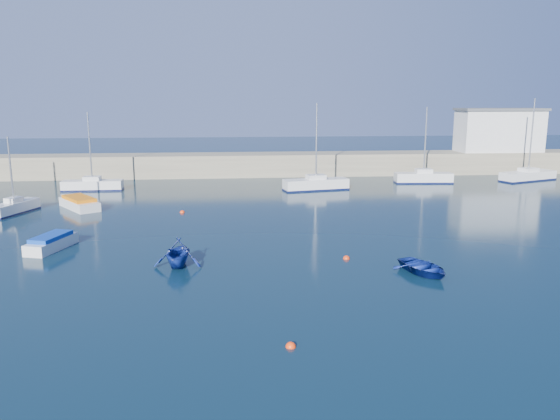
{
  "coord_description": "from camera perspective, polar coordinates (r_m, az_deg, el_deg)",
  "views": [
    {
      "loc": [
        -3.14,
        -18.97,
        9.25
      ],
      "look_at": [
        0.24,
        17.66,
        1.6
      ],
      "focal_mm": 35.0,
      "sensor_mm": 36.0,
      "label": 1
    }
  ],
  "objects": [
    {
      "name": "sailboat_6",
      "position": [
        55.36,
        3.77,
        2.75
      ],
      "size": [
        6.79,
        3.09,
        8.65
      ],
      "rotation": [
        0.0,
        0.0,
        1.77
      ],
      "color": "silver",
      "rests_on": "ground"
    },
    {
      "name": "sailboat_5",
      "position": [
        58.14,
        -19.0,
        2.51
      ],
      "size": [
        5.9,
        1.72,
        7.78
      ],
      "rotation": [
        0.0,
        0.0,
        1.58
      ],
      "color": "silver",
      "rests_on": "ground"
    },
    {
      "name": "back_wall",
      "position": [
        65.53,
        -2.5,
        4.77
      ],
      "size": [
        96.0,
        4.5,
        2.6
      ],
      "primitive_type": "cube",
      "color": "gray",
      "rests_on": "ground"
    },
    {
      "name": "buoy_3",
      "position": [
        45.12,
        -10.18,
        -0.27
      ],
      "size": [
        0.4,
        0.4,
        0.4
      ],
      "primitive_type": "sphere",
      "color": "#FF3A0D",
      "rests_on": "ground"
    },
    {
      "name": "dinghy_center",
      "position": [
        30.17,
        14.75,
        -5.84
      ],
      "size": [
        3.36,
        3.89,
        0.68
      ],
      "primitive_type": "imported",
      "rotation": [
        0.0,
        0.0,
        0.37
      ],
      "color": "navy",
      "rests_on": "ground"
    },
    {
      "name": "motorboat_1",
      "position": [
        36.55,
        -22.78,
        -3.15
      ],
      "size": [
        2.4,
        4.01,
        0.93
      ],
      "rotation": [
        0.0,
        0.0,
        -0.3
      ],
      "color": "silver",
      "rests_on": "ground"
    },
    {
      "name": "buoy_1",
      "position": [
        32.11,
        6.95,
        -5.09
      ],
      "size": [
        0.4,
        0.4,
        0.4
      ],
      "primitive_type": "sphere",
      "color": "red",
      "rests_on": "ground"
    },
    {
      "name": "buoy_0",
      "position": [
        21.21,
        1.13,
        -14.12
      ],
      "size": [
        0.4,
        0.4,
        0.4
      ],
      "primitive_type": "sphere",
      "color": "#FF3A0D",
      "rests_on": "ground"
    },
    {
      "name": "ground",
      "position": [
        21.34,
        3.84,
        -13.97
      ],
      "size": [
        220.0,
        220.0,
        0.0
      ],
      "primitive_type": "plane",
      "color": "#0B2131",
      "rests_on": "ground"
    },
    {
      "name": "sailboat_7",
      "position": [
        61.84,
        14.75,
        3.33
      ],
      "size": [
        6.26,
        2.11,
        8.18
      ],
      "rotation": [
        0.0,
        0.0,
        1.51
      ],
      "color": "silver",
      "rests_on": "ground"
    },
    {
      "name": "harbor_office",
      "position": [
        73.06,
        21.92,
        7.65
      ],
      "size": [
        10.0,
        4.0,
        5.0
      ],
      "primitive_type": "cube",
      "color": "silver",
      "rests_on": "back_wall"
    },
    {
      "name": "sailboat_3",
      "position": [
        48.94,
        -25.99,
        0.28
      ],
      "size": [
        2.75,
        4.76,
        6.21
      ],
      "rotation": [
        0.0,
        0.0,
        -0.34
      ],
      "color": "silver",
      "rests_on": "ground"
    },
    {
      "name": "motorboat_2",
      "position": [
        48.94,
        -20.23,
        0.69
      ],
      "size": [
        4.25,
        5.05,
        1.02
      ],
      "rotation": [
        0.0,
        0.0,
        0.61
      ],
      "color": "silver",
      "rests_on": "ground"
    },
    {
      "name": "sailboat_8",
      "position": [
        67.57,
        24.48,
        3.31
      ],
      "size": [
        7.25,
        4.36,
        9.1
      ],
      "rotation": [
        0.0,
        0.0,
        1.94
      ],
      "color": "silver",
      "rests_on": "ground"
    },
    {
      "name": "dinghy_left",
      "position": [
        30.77,
        -10.61,
        -4.39
      ],
      "size": [
        2.93,
        3.3,
        1.6
      ],
      "primitive_type": "imported",
      "rotation": [
        0.0,
        0.0,
        -0.1
      ],
      "color": "navy",
      "rests_on": "ground"
    }
  ]
}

